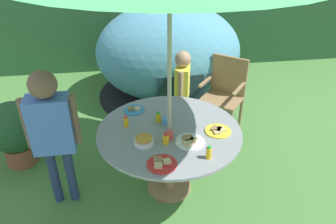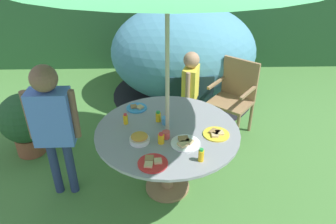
# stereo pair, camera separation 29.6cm
# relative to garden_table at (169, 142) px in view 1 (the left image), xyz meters

# --- Properties ---
(ground_plane) EXTENTS (10.00, 10.00, 0.02)m
(ground_plane) POSITION_rel_garden_table_xyz_m (0.00, 0.00, -0.59)
(ground_plane) COLOR #477A38
(hedge_backdrop) EXTENTS (9.00, 0.70, 2.12)m
(hedge_backdrop) POSITION_rel_garden_table_xyz_m (0.00, 3.49, 0.48)
(hedge_backdrop) COLOR #234C28
(hedge_backdrop) RESTS_ON ground_plane
(garden_table) EXTENTS (1.34, 1.34, 0.72)m
(garden_table) POSITION_rel_garden_table_xyz_m (0.00, 0.00, 0.00)
(garden_table) COLOR #93704C
(garden_table) RESTS_ON ground_plane
(wooden_chair) EXTENTS (0.63, 0.62, 0.94)m
(wooden_chair) POSITION_rel_garden_table_xyz_m (0.87, 1.08, -0.05)
(wooden_chair) COLOR #93704C
(wooden_chair) RESTS_ON ground_plane
(dome_tent) EXTENTS (2.28, 2.28, 1.40)m
(dome_tent) POSITION_rel_garden_table_xyz_m (0.29, 2.12, 0.11)
(dome_tent) COLOR teal
(dome_tent) RESTS_ON ground_plane
(potted_plant) EXTENTS (0.57, 0.57, 0.76)m
(potted_plant) POSITION_rel_garden_table_xyz_m (-1.60, 0.65, -0.15)
(potted_plant) COLOR brown
(potted_plant) RESTS_ON ground_plane
(child_in_yellow_shirt) EXTENTS (0.23, 0.37, 1.11)m
(child_in_yellow_shirt) POSITION_rel_garden_table_xyz_m (0.30, 1.00, 0.12)
(child_in_yellow_shirt) COLOR brown
(child_in_yellow_shirt) RESTS_ON ground_plane
(child_in_blue_shirt) EXTENTS (0.47, 0.23, 1.38)m
(child_in_blue_shirt) POSITION_rel_garden_table_xyz_m (-1.03, -0.02, 0.30)
(child_in_blue_shirt) COLOR navy
(child_in_blue_shirt) RESTS_ON ground_plane
(snack_bowl) EXTENTS (0.18, 0.18, 0.08)m
(snack_bowl) POSITION_rel_garden_table_xyz_m (-0.25, -0.18, 0.18)
(snack_bowl) COLOR white
(snack_bowl) RESTS_ON garden_table
(plate_near_left) EXTENTS (0.21, 0.21, 0.03)m
(plate_near_left) POSITION_rel_garden_table_xyz_m (-0.31, 0.40, 0.15)
(plate_near_left) COLOR #338CD8
(plate_near_left) RESTS_ON garden_table
(plate_center_front) EXTENTS (0.26, 0.26, 0.03)m
(plate_center_front) POSITION_rel_garden_table_xyz_m (0.15, -0.22, 0.15)
(plate_center_front) COLOR white
(plate_center_front) RESTS_ON garden_table
(plate_back_edge) EXTENTS (0.24, 0.24, 0.03)m
(plate_back_edge) POSITION_rel_garden_table_xyz_m (0.44, -0.09, 0.15)
(plate_back_edge) COLOR yellow
(plate_back_edge) RESTS_ON garden_table
(plate_far_left) EXTENTS (0.24, 0.24, 0.03)m
(plate_far_left) POSITION_rel_garden_table_xyz_m (-0.13, -0.48, 0.15)
(plate_far_left) COLOR red
(plate_far_left) RESTS_ON garden_table
(juice_bottle_near_right) EXTENTS (0.04, 0.04, 0.11)m
(juice_bottle_near_right) POSITION_rel_garden_table_xyz_m (-0.39, 0.12, 0.19)
(juice_bottle_near_right) COLOR yellow
(juice_bottle_near_right) RESTS_ON garden_table
(juice_bottle_far_right) EXTENTS (0.05, 0.05, 0.12)m
(juice_bottle_far_right) POSITION_rel_garden_table_xyz_m (0.26, -0.45, 0.19)
(juice_bottle_far_right) COLOR yellow
(juice_bottle_far_right) RESTS_ON garden_table
(juice_bottle_center_back) EXTENTS (0.06, 0.06, 0.10)m
(juice_bottle_center_back) POSITION_rel_garden_table_xyz_m (-0.06, -0.20, 0.19)
(juice_bottle_center_back) COLOR yellow
(juice_bottle_center_back) RESTS_ON garden_table
(juice_bottle_mid_left) EXTENTS (0.05, 0.05, 0.11)m
(juice_bottle_mid_left) POSITION_rel_garden_table_xyz_m (-0.08, 0.15, 0.19)
(juice_bottle_mid_left) COLOR yellow
(juice_bottle_mid_left) RESTS_ON garden_table
(cup_near) EXTENTS (0.07, 0.07, 0.07)m
(cup_near) POSITION_rel_garden_table_xyz_m (-0.02, -0.12, 0.17)
(cup_near) COLOR #E04C47
(cup_near) RESTS_ON garden_table
(cup_far) EXTENTS (0.07, 0.07, 0.07)m
(cup_far) POSITION_rel_garden_table_xyz_m (-0.02, 0.11, 0.17)
(cup_far) COLOR #4C99D8
(cup_far) RESTS_ON garden_table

